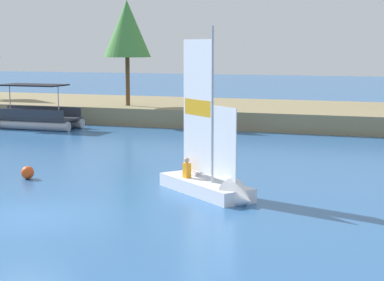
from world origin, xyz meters
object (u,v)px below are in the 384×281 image
object	(u,v)px
wooden_dock	(4,122)
sailboat	(216,183)
pontoon_boat	(34,118)
channel_buoy	(28,173)
shoreline_tree_midleft	(127,29)

from	to	relation	value
wooden_dock	sailboat	distance (m)	24.85
wooden_dock	pontoon_boat	xyz separation A→B (m)	(2.79, -0.68, 0.48)
wooden_dock	channel_buoy	distance (m)	18.84
shoreline_tree_midleft	wooden_dock	world-z (taller)	shoreline_tree_midleft
shoreline_tree_midleft	channel_buoy	bearing A→B (deg)	-76.77
wooden_dock	channel_buoy	size ratio (longest dim) A/B	10.14
shoreline_tree_midleft	sailboat	bearing A→B (deg)	-57.74
wooden_dock	sailboat	xyz separation A→B (m)	(19.44, -15.48, 0.29)
wooden_dock	shoreline_tree_midleft	bearing A→B (deg)	30.38
wooden_dock	channel_buoy	bearing A→B (deg)	-52.27
shoreline_tree_midleft	wooden_dock	bearing A→B (deg)	-149.62
pontoon_boat	channel_buoy	size ratio (longest dim) A/B	11.68
pontoon_boat	channel_buoy	bearing A→B (deg)	-58.18
shoreline_tree_midleft	channel_buoy	xyz separation A→B (m)	(4.48, -19.03, -6.02)
wooden_dock	pontoon_boat	world-z (taller)	pontoon_boat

